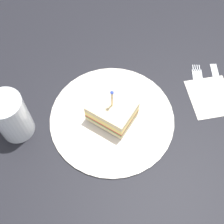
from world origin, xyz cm
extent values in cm
cube|color=black|center=(0.00, 0.00, -1.00)|extent=(110.69, 110.69, 2.00)
cylinder|color=silver|center=(0.00, 0.00, 0.47)|extent=(26.13, 26.13, 0.95)
cube|color=beige|center=(0.32, 0.50, 1.52)|extent=(8.75, 7.02, 1.16)
cube|color=#478438|center=(0.32, 0.50, 2.30)|extent=(8.75, 7.02, 0.40)
cube|color=red|center=(0.32, 0.50, 2.75)|extent=(8.75, 7.02, 0.50)
cube|color=#F4D666|center=(0.32, 0.50, 3.73)|extent=(8.75, 7.02, 1.45)
cube|color=beige|center=(0.32, 0.50, 5.03)|extent=(8.75, 7.02, 1.16)
cylinder|color=tan|center=(0.32, 0.50, 7.61)|extent=(0.30, 0.30, 5.15)
sphere|color=blue|center=(0.32, 0.50, 10.18)|extent=(0.70, 0.70, 0.70)
cylinder|color=gold|center=(15.05, 12.44, 3.46)|extent=(5.96, 5.96, 6.92)
cylinder|color=white|center=(15.05, 12.44, 5.28)|extent=(6.77, 6.77, 10.56)
cube|color=beige|center=(-15.37, -16.36, 0.07)|extent=(13.67, 13.72, 0.15)
cube|color=silver|center=(-13.48, -15.11, 0.18)|extent=(4.56, 6.94, 0.35)
cube|color=silver|center=(-10.52, -19.96, 0.18)|extent=(3.75, 4.22, 0.35)
cube|color=silver|center=(-10.01, -22.23, 0.18)|extent=(1.20, 1.80, 0.35)
cube|color=silver|center=(-9.58, -21.97, 0.18)|extent=(1.20, 1.80, 0.35)
cube|color=silver|center=(-9.16, -21.71, 0.18)|extent=(1.20, 1.80, 0.35)
cube|color=silver|center=(-8.73, -21.45, 0.18)|extent=(1.20, 1.80, 0.35)
cube|color=silver|center=(-17.26, -17.60, 0.18)|extent=(4.78, 6.66, 0.35)
cube|color=silver|center=(-14.11, -22.25, 0.18)|extent=(5.17, 6.64, 0.24)
camera|label=1|loc=(-15.78, 24.53, 55.11)|focal=47.26mm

